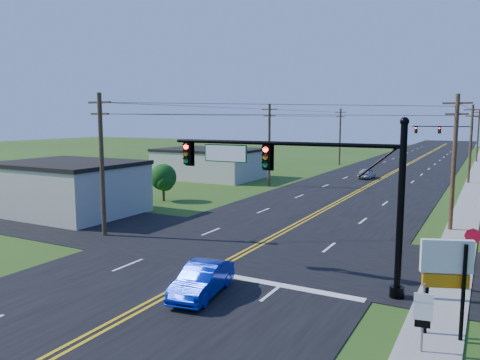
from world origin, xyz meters
The scene contains 20 objects.
ground centered at (0.00, 0.00, 0.00)m, with size 260.00×260.00×0.00m, color #264B15.
road_main centered at (0.00, 50.00, 0.02)m, with size 16.00×220.00×0.04m, color black.
road_cross centered at (0.00, 12.00, 0.02)m, with size 70.00×10.00×0.04m, color black.
sidewalk centered at (10.50, 40.00, 0.04)m, with size 2.00×160.00×0.08m, color gray.
signal_mast_main centered at (4.34, 8.00, 4.75)m, with size 11.30×0.60×7.48m.
signal_mast_far centered at (4.44, 80.00, 4.55)m, with size 10.98×0.60×7.48m.
cream_bldg_near centered at (-17.00, 14.00, 2.06)m, with size 10.20×8.20×4.10m.
cream_bldg_far centered at (-19.00, 38.00, 1.86)m, with size 12.20×9.20×3.70m.
utility_pole_left_a centered at (-9.50, 10.00, 4.72)m, with size 1.80×0.28×9.00m.
utility_pole_left_b centered at (-9.50, 35.00, 4.72)m, with size 1.80×0.28×9.00m.
utility_pole_left_c centered at (-9.50, 62.00, 4.72)m, with size 1.80×0.28×9.00m.
utility_pole_right_a centered at (9.80, 22.00, 4.72)m, with size 1.80×0.28×9.00m.
utility_pole_right_b centered at (9.80, 48.00, 4.72)m, with size 1.80×0.28×9.00m.
utility_pole_right_c centered at (9.80, 78.00, 4.72)m, with size 1.80×0.28×9.00m.
tree_left centered at (-14.00, 22.00, 2.16)m, with size 2.40×2.40×3.37m.
blue_car centered at (1.54, 4.36, 0.67)m, with size 1.42×4.07×1.34m, color #0822B5.
distant_car centered at (-1.51, 46.64, 0.64)m, with size 1.51×3.74×1.28m, color #B6B6BB.
route_sign centered at (10.32, 3.53, 1.35)m, with size 0.58×0.13×2.32m.
stop_sign centered at (11.37, 13.25, 1.55)m, with size 0.77×0.09×2.16m.
pylon_sign centered at (10.81, 4.98, 2.52)m, with size 1.65×0.83×3.45m.
Camera 1 is at (11.88, -11.51, 7.42)m, focal length 35.00 mm.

